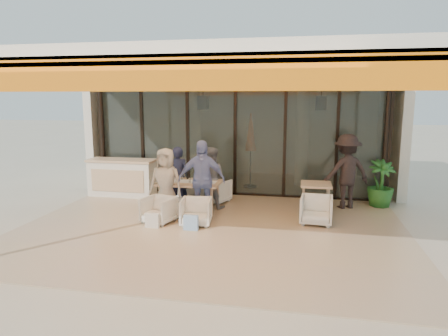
% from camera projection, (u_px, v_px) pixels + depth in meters
% --- Properties ---
extents(ground, '(70.00, 70.00, 0.00)m').
position_uv_depth(ground, '(211.00, 229.00, 8.32)').
color(ground, '#C6B293').
rests_on(ground, ground).
extents(terrace_floor, '(8.00, 6.00, 0.01)m').
position_uv_depth(terrace_floor, '(211.00, 229.00, 8.32)').
color(terrace_floor, tan).
rests_on(terrace_floor, ground).
extents(terrace_structure, '(8.00, 6.00, 3.40)m').
position_uv_depth(terrace_structure, '(207.00, 69.00, 7.50)').
color(terrace_structure, silver).
rests_on(terrace_structure, ground).
extents(glass_storefront, '(8.08, 0.10, 3.20)m').
position_uv_depth(glass_storefront, '(235.00, 139.00, 10.94)').
color(glass_storefront, '#9EADA3').
rests_on(glass_storefront, ground).
extents(interior_block, '(9.05, 3.62, 3.52)m').
position_uv_depth(interior_block, '(247.00, 112.00, 13.06)').
color(interior_block, silver).
rests_on(interior_block, ground).
extents(host_counter, '(1.85, 0.65, 1.04)m').
position_uv_depth(host_counter, '(122.00, 177.00, 11.03)').
color(host_counter, silver).
rests_on(host_counter, ground).
extents(dining_table, '(1.50, 0.90, 0.93)m').
position_uv_depth(dining_table, '(189.00, 184.00, 9.49)').
color(dining_table, tan).
rests_on(dining_table, ground).
extents(chair_far_left, '(0.84, 0.81, 0.68)m').
position_uv_depth(chair_far_left, '(184.00, 188.00, 10.54)').
color(chair_far_left, white).
rests_on(chair_far_left, ground).
extents(chair_far_right, '(0.85, 0.83, 0.69)m').
position_uv_depth(chair_far_right, '(215.00, 190.00, 10.38)').
color(chair_far_right, white).
rests_on(chair_far_right, ground).
extents(chair_near_left, '(0.76, 0.73, 0.64)m').
position_uv_depth(chair_near_left, '(159.00, 209.00, 8.71)').
color(chair_near_left, white).
rests_on(chair_near_left, ground).
extents(chair_near_right, '(0.70, 0.67, 0.65)m').
position_uv_depth(chair_near_right, '(196.00, 211.00, 8.55)').
color(chair_near_right, white).
rests_on(chair_near_right, ground).
extents(diner_navy, '(0.61, 0.45, 1.52)m').
position_uv_depth(diner_navy, '(178.00, 177.00, 9.98)').
color(diner_navy, '#191C37').
rests_on(diner_navy, ground).
extents(diner_grey, '(0.81, 0.67, 1.53)m').
position_uv_depth(diner_grey, '(211.00, 178.00, 9.82)').
color(diner_grey, slate).
rests_on(diner_grey, ground).
extents(diner_cream, '(0.79, 0.53, 1.59)m').
position_uv_depth(diner_cream, '(166.00, 183.00, 9.11)').
color(diner_cream, beige).
rests_on(diner_cream, ground).
extents(diner_periwinkle, '(1.11, 0.61, 1.79)m').
position_uv_depth(diner_periwinkle, '(201.00, 180.00, 8.93)').
color(diner_periwinkle, '#7D88D1').
rests_on(diner_periwinkle, ground).
extents(tote_bag_cream, '(0.30, 0.10, 0.34)m').
position_uv_depth(tote_bag_cream, '(152.00, 221.00, 8.35)').
color(tote_bag_cream, silver).
rests_on(tote_bag_cream, ground).
extents(tote_bag_blue, '(0.30, 0.10, 0.34)m').
position_uv_depth(tote_bag_blue, '(191.00, 223.00, 8.19)').
color(tote_bag_blue, '#99BFD8').
rests_on(tote_bag_blue, ground).
extents(side_table, '(0.70, 0.70, 0.74)m').
position_uv_depth(side_table, '(316.00, 188.00, 9.29)').
color(side_table, tan).
rests_on(side_table, ground).
extents(side_chair, '(0.71, 0.67, 0.69)m').
position_uv_depth(side_chair, '(316.00, 209.00, 8.62)').
color(side_chair, white).
rests_on(side_chair, ground).
extents(standing_woman, '(1.37, 1.10, 1.85)m').
position_uv_depth(standing_woman, '(346.00, 172.00, 9.75)').
color(standing_woman, black).
rests_on(standing_woman, ground).
extents(potted_palm, '(0.84, 0.84, 1.19)m').
position_uv_depth(potted_palm, '(381.00, 184.00, 9.93)').
color(potted_palm, '#1E5919').
rests_on(potted_palm, ground).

